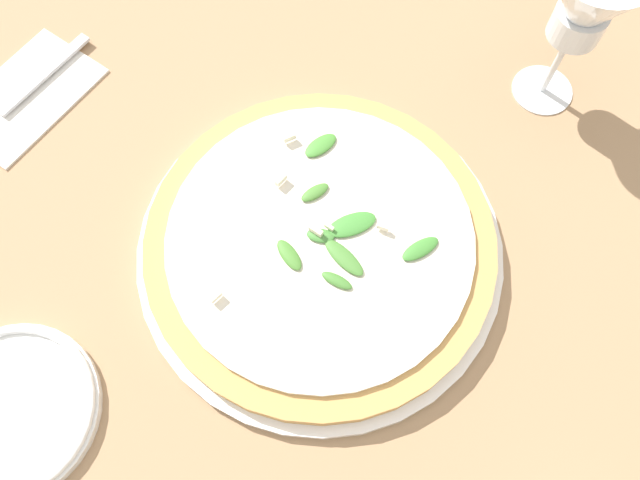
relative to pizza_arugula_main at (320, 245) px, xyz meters
The scene contains 6 objects.
ground_plane 0.04m from the pizza_arugula_main, 156.22° to the left, with size 6.00×6.00×0.00m, color #9E7A56.
pizza_arugula_main is the anchor object (origin of this frame).
wine_glass 0.33m from the pizza_arugula_main, behind, with size 0.09×0.09×0.17m.
napkin 0.37m from the pizza_arugula_main, 75.45° to the right, with size 0.17×0.12×0.01m.
fork 0.37m from the pizza_arugula_main, 74.27° to the right, with size 0.21×0.04×0.00m.
side_plate_white 0.31m from the pizza_arugula_main, 16.34° to the right, with size 0.16×0.16×0.02m.
Camera 1 is at (0.19, 0.15, 0.57)m, focal length 35.00 mm.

